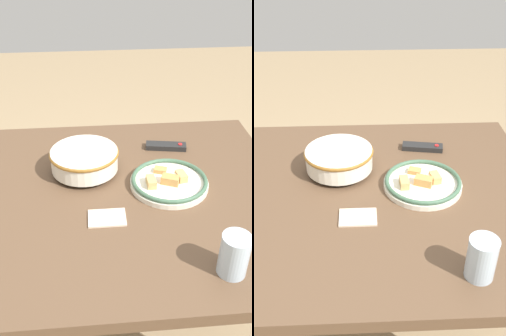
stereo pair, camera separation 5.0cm
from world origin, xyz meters
TOP-DOWN VIEW (x-y plane):
  - ground_plane at (0.00, 0.00)m, footprint 8.00×8.00m
  - dining_table at (0.00, 0.00)m, footprint 1.23×0.98m
  - noodle_bowl at (-0.06, 0.14)m, footprint 0.24×0.24m
  - food_plate at (0.22, 0.02)m, footprint 0.26×0.26m
  - tv_remote at (0.25, 0.27)m, footprint 0.16×0.07m
  - drinking_glass at (0.31, -0.36)m, footprint 0.08×0.08m
  - folded_napkin at (-0.00, -0.13)m, footprint 0.11×0.08m

SIDE VIEW (x-z plane):
  - ground_plane at x=0.00m, z-range 0.00..0.00m
  - dining_table at x=0.00m, z-range 0.28..1.00m
  - folded_napkin at x=0.00m, z-range 0.72..0.72m
  - tv_remote at x=0.25m, z-range 0.72..0.74m
  - food_plate at x=0.22m, z-range 0.71..0.76m
  - noodle_bowl at x=-0.06m, z-range 0.72..0.81m
  - drinking_glass at x=0.31m, z-range 0.72..0.84m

